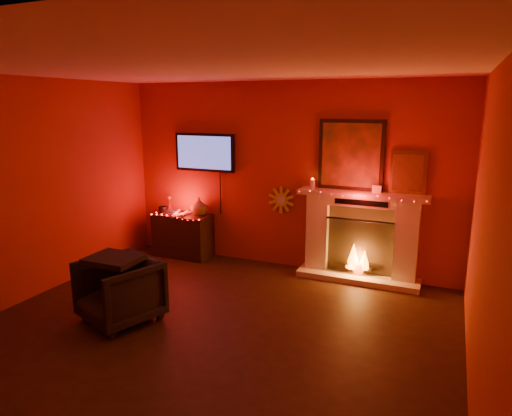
{
  "coord_description": "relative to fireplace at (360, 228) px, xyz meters",
  "views": [
    {
      "loc": [
        2.21,
        -3.68,
        2.37
      ],
      "look_at": [
        -0.11,
        1.7,
        1.04
      ],
      "focal_mm": 32.0,
      "sensor_mm": 36.0,
      "label": 1
    }
  ],
  "objects": [
    {
      "name": "console_table",
      "position": [
        -2.75,
        -0.13,
        -0.34
      ],
      "size": [
        0.9,
        0.52,
        0.96
      ],
      "color": "black",
      "rests_on": "floor"
    },
    {
      "name": "sunburst_clock",
      "position": [
        -1.19,
        0.09,
        0.28
      ],
      "size": [
        0.4,
        0.03,
        0.4
      ],
      "color": "gold",
      "rests_on": "room"
    },
    {
      "name": "armchair",
      "position": [
        -2.19,
        -2.34,
        -0.37
      ],
      "size": [
        0.99,
        1.0,
        0.71
      ],
      "primitive_type": "imported",
      "rotation": [
        0.0,
        0.0,
        -0.36
      ],
      "color": "black",
      "rests_on": "floor"
    },
    {
      "name": "room",
      "position": [
        -1.14,
        -2.39,
        0.63
      ],
      "size": [
        5.0,
        5.0,
        5.0
      ],
      "color": "black",
      "rests_on": "ground"
    },
    {
      "name": "fireplace",
      "position": [
        0.0,
        0.0,
        0.0
      ],
      "size": [
        1.72,
        0.4,
        2.18
      ],
      "color": "beige",
      "rests_on": "floor"
    },
    {
      "name": "tv",
      "position": [
        -2.44,
        0.06,
        0.92
      ],
      "size": [
        1.0,
        0.07,
        1.24
      ],
      "color": "black",
      "rests_on": "room"
    }
  ]
}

